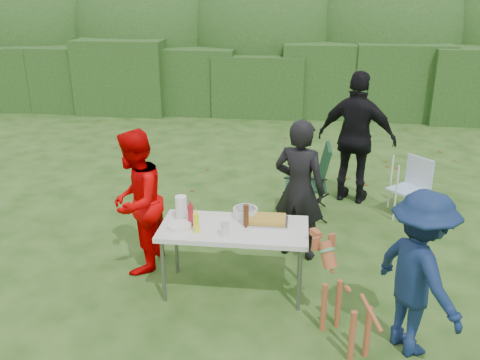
# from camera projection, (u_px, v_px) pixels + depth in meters

# --- Properties ---
(ground) EXTENTS (80.00, 80.00, 0.00)m
(ground) POSITION_uv_depth(u_px,v_px,m) (198.00, 286.00, 5.46)
(ground) COLOR #1E4211
(hedge_row) EXTENTS (22.00, 1.40, 1.70)m
(hedge_row) POSITION_uv_depth(u_px,v_px,m) (259.00, 80.00, 12.58)
(hedge_row) COLOR #23471C
(hedge_row) RESTS_ON ground
(shrub_backdrop) EXTENTS (20.00, 2.60, 3.20)m
(shrub_backdrop) POSITION_uv_depth(u_px,v_px,m) (264.00, 42.00, 13.80)
(shrub_backdrop) COLOR #3D6628
(shrub_backdrop) RESTS_ON ground
(folding_table) EXTENTS (1.50, 0.70, 0.74)m
(folding_table) POSITION_uv_depth(u_px,v_px,m) (234.00, 232.00, 5.16)
(folding_table) COLOR silver
(folding_table) RESTS_ON ground
(person_cook) EXTENTS (0.71, 0.58, 1.67)m
(person_cook) POSITION_uv_depth(u_px,v_px,m) (299.00, 190.00, 5.82)
(person_cook) COLOR black
(person_cook) RESTS_ON ground
(person_red_jacket) EXTENTS (0.66, 0.82, 1.62)m
(person_red_jacket) POSITION_uv_depth(u_px,v_px,m) (136.00, 202.00, 5.56)
(person_red_jacket) COLOR #D00001
(person_red_jacket) RESTS_ON ground
(person_black_puffy) EXTENTS (1.22, 0.83, 1.93)m
(person_black_puffy) POSITION_uv_depth(u_px,v_px,m) (356.00, 138.00, 7.32)
(person_black_puffy) COLOR black
(person_black_puffy) RESTS_ON ground
(child) EXTENTS (0.96, 1.12, 1.50)m
(child) POSITION_uv_depth(u_px,v_px,m) (419.00, 274.00, 4.28)
(child) COLOR #112249
(child) RESTS_ON ground
(dog) EXTENTS (0.76, 0.97, 0.86)m
(dog) POSITION_uv_depth(u_px,v_px,m) (346.00, 302.00, 4.45)
(dog) COLOR #A0502D
(dog) RESTS_ON ground
(camping_chair) EXTENTS (0.65, 0.65, 1.02)m
(camping_chair) POSITION_uv_depth(u_px,v_px,m) (306.00, 180.00, 7.01)
(camping_chair) COLOR #15371F
(camping_chair) RESTS_ON ground
(lawn_chair) EXTENTS (0.68, 0.68, 0.82)m
(lawn_chair) POSITION_uv_depth(u_px,v_px,m) (408.00, 187.00, 7.03)
(lawn_chair) COLOR #51A1DE
(lawn_chair) RESTS_ON ground
(food_tray) EXTENTS (0.45, 0.30, 0.02)m
(food_tray) POSITION_uv_depth(u_px,v_px,m) (266.00, 221.00, 5.23)
(food_tray) COLOR #B7B7BA
(food_tray) RESTS_ON folding_table
(focaccia_bread) EXTENTS (0.40, 0.26, 0.04)m
(focaccia_bread) POSITION_uv_depth(u_px,v_px,m) (266.00, 219.00, 5.22)
(focaccia_bread) COLOR gold
(focaccia_bread) RESTS_ON food_tray
(mustard_bottle) EXTENTS (0.06, 0.06, 0.20)m
(mustard_bottle) POSITION_uv_depth(u_px,v_px,m) (196.00, 223.00, 4.99)
(mustard_bottle) COLOR #F5FF1E
(mustard_bottle) RESTS_ON folding_table
(ketchup_bottle) EXTENTS (0.06, 0.06, 0.22)m
(ketchup_bottle) POSITION_uv_depth(u_px,v_px,m) (191.00, 215.00, 5.13)
(ketchup_bottle) COLOR #A31623
(ketchup_bottle) RESTS_ON folding_table
(beer_bottle) EXTENTS (0.06, 0.06, 0.24)m
(beer_bottle) POSITION_uv_depth(u_px,v_px,m) (246.00, 216.00, 5.10)
(beer_bottle) COLOR #47230F
(beer_bottle) RESTS_ON folding_table
(paper_towel_roll) EXTENTS (0.12, 0.12, 0.26)m
(paper_towel_roll) POSITION_uv_depth(u_px,v_px,m) (181.00, 208.00, 5.26)
(paper_towel_roll) COLOR white
(paper_towel_roll) RESTS_ON folding_table
(cup_stack) EXTENTS (0.08, 0.08, 0.18)m
(cup_stack) POSITION_uv_depth(u_px,v_px,m) (225.00, 228.00, 4.91)
(cup_stack) COLOR white
(cup_stack) RESTS_ON folding_table
(pasta_bowl) EXTENTS (0.26, 0.26, 0.10)m
(pasta_bowl) POSITION_uv_depth(u_px,v_px,m) (245.00, 213.00, 5.34)
(pasta_bowl) COLOR silver
(pasta_bowl) RESTS_ON folding_table
(plate_stack) EXTENTS (0.24, 0.24, 0.05)m
(plate_stack) POSITION_uv_depth(u_px,v_px,m) (179.00, 226.00, 5.09)
(plate_stack) COLOR white
(plate_stack) RESTS_ON folding_table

